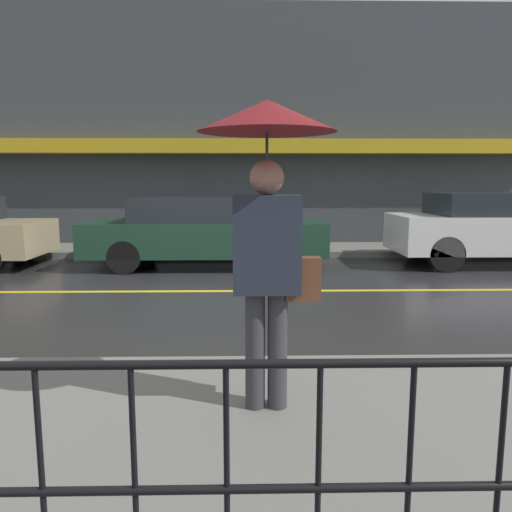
% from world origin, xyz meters
% --- Properties ---
extents(ground_plane, '(80.00, 80.00, 0.00)m').
position_xyz_m(ground_plane, '(0.00, 0.00, 0.00)').
color(ground_plane, '#262628').
extents(sidewalk_near, '(28.00, 2.88, 0.15)m').
position_xyz_m(sidewalk_near, '(0.00, -4.84, 0.07)').
color(sidewalk_near, slate).
rests_on(sidewalk_near, ground_plane).
extents(sidewalk_far, '(28.00, 1.81, 0.15)m').
position_xyz_m(sidewalk_far, '(0.00, 4.30, 0.07)').
color(sidewalk_far, slate).
rests_on(sidewalk_far, ground_plane).
extents(lane_marking, '(25.20, 0.12, 0.01)m').
position_xyz_m(lane_marking, '(0.00, 0.00, 0.00)').
color(lane_marking, gold).
rests_on(lane_marking, ground_plane).
extents(building_storefront, '(28.00, 0.85, 6.14)m').
position_xyz_m(building_storefront, '(0.00, 5.33, 3.04)').
color(building_storefront, '#383D42').
rests_on(building_storefront, ground_plane).
extents(railing_foreground, '(12.00, 0.04, 0.94)m').
position_xyz_m(railing_foreground, '(0.00, -6.02, 0.74)').
color(railing_foreground, black).
rests_on(railing_foreground, sidewalk_near).
extents(pedestrian, '(0.92, 0.92, 2.12)m').
position_xyz_m(pedestrian, '(0.75, -4.44, 1.73)').
color(pedestrian, '#333338').
rests_on(pedestrian, sidewalk_near).
extents(car_dark_green, '(4.80, 1.89, 1.40)m').
position_xyz_m(car_dark_green, '(-0.25, 2.41, 0.73)').
color(car_dark_green, '#193828').
rests_on(car_dark_green, ground_plane).
extents(car_white, '(4.11, 1.74, 1.50)m').
position_xyz_m(car_white, '(5.72, 2.41, 0.78)').
color(car_white, silver).
rests_on(car_white, ground_plane).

